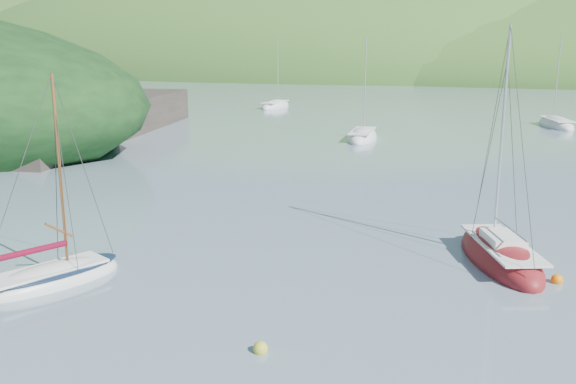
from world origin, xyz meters
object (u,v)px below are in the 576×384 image
(daysailer_white, at_px, (52,278))
(sloop_red, at_px, (500,257))
(distant_sloop_c, at_px, (275,106))
(distant_sloop_a, at_px, (362,138))
(distant_sloop_b, at_px, (556,125))

(daysailer_white, bearing_deg, sloop_red, 52.01)
(sloop_red, xyz_separation_m, distant_sloop_c, (-32.12, 56.89, -0.03))
(daysailer_white, bearing_deg, distant_sloop_c, 127.98)
(sloop_red, distance_m, distant_sloop_a, 35.14)
(daysailer_white, xyz_separation_m, distant_sloop_c, (-15.29, 65.53, -0.03))
(daysailer_white, distance_m, distant_sloop_b, 60.99)
(distant_sloop_c, bearing_deg, distant_sloop_b, -8.70)
(distant_sloop_a, distance_m, distant_sloop_c, 30.67)
(distant_sloop_a, bearing_deg, daysailer_white, -99.35)
(distant_sloop_a, xyz_separation_m, distant_sloop_c, (-18.35, 24.57, -0.00))
(daysailer_white, relative_size, distant_sloop_b, 0.81)
(daysailer_white, relative_size, distant_sloop_c, 0.86)
(sloop_red, xyz_separation_m, distant_sloop_b, (4.37, 48.55, -0.03))
(daysailer_white, height_order, distant_sloop_b, distant_sloop_b)
(daysailer_white, relative_size, sloop_red, 0.81)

